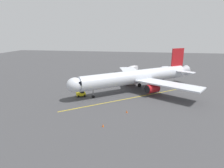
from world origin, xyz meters
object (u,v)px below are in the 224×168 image
(ground_crew_marshaller, at_px, (81,87))
(safety_cone_nose_right, at_px, (127,111))
(ground_crew_wing_walker, at_px, (133,78))
(belt_loader_near_nose, at_px, (168,83))
(safety_cone_wing_port, at_px, (94,85))
(tug_portside, at_px, (116,74))
(airplane, at_px, (138,77))
(safety_cone_nose_left, at_px, (103,125))
(tug_rear_apron, at_px, (81,94))
(box_truck_starboard_side, at_px, (133,69))
(safety_cone_wing_starboard, at_px, (83,86))

(ground_crew_marshaller, relative_size, safety_cone_nose_right, 3.11)
(ground_crew_wing_walker, height_order, belt_loader_near_nose, belt_loader_near_nose)
(safety_cone_wing_port, bearing_deg, tug_portside, -108.98)
(belt_loader_near_nose, bearing_deg, airplane, 37.37)
(safety_cone_nose_left, bearing_deg, safety_cone_nose_right, -117.57)
(belt_loader_near_nose, relative_size, safety_cone_nose_right, 7.81)
(ground_crew_marshaller, distance_m, tug_rear_apron, 5.91)
(box_truck_starboard_side, bearing_deg, ground_crew_marshaller, 64.13)
(safety_cone_wing_port, relative_size, safety_cone_wing_starboard, 1.00)
(tug_portside, xyz_separation_m, box_truck_starboard_side, (-6.07, -7.63, 0.68))
(belt_loader_near_nose, distance_m, safety_cone_nose_right, 25.94)
(ground_crew_wing_walker, distance_m, safety_cone_nose_right, 27.29)
(ground_crew_wing_walker, distance_m, safety_cone_wing_starboard, 17.98)
(tug_portside, xyz_separation_m, safety_cone_wing_port, (4.94, 14.36, -0.43))
(airplane, xyz_separation_m, box_truck_starboard_side, (2.90, -25.08, -2.62))
(safety_cone_nose_left, bearing_deg, tug_rear_apron, -58.89)
(box_truck_starboard_side, xyz_separation_m, tug_rear_apron, (11.41, 32.91, -0.68))
(airplane, relative_size, safety_cone_wing_port, 62.37)
(box_truck_starboard_side, xyz_separation_m, safety_cone_nose_left, (2.13, 48.29, -1.11))
(ground_crew_wing_walker, distance_m, safety_cone_wing_port, 14.51)
(ground_crew_marshaller, distance_m, tug_portside, 20.92)
(airplane, xyz_separation_m, ground_crew_wing_walker, (1.76, -10.99, -3.12))
(box_truck_starboard_side, height_order, tug_rear_apron, box_truck_starboard_side)
(ground_crew_marshaller, relative_size, ground_crew_wing_walker, 1.00)
(belt_loader_near_nose, bearing_deg, safety_cone_wing_port, 10.08)
(airplane, distance_m, safety_cone_wing_port, 14.73)
(tug_portside, bearing_deg, ground_crew_marshaller, 69.97)
(tug_portside, relative_size, tug_rear_apron, 1.00)
(safety_cone_nose_right, bearing_deg, ground_crew_wing_walker, -89.28)
(box_truck_starboard_side, relative_size, safety_cone_wing_starboard, 8.94)
(ground_crew_marshaller, relative_size, belt_loader_near_nose, 0.40)
(ground_crew_wing_walker, relative_size, safety_cone_wing_starboard, 3.11)
(ground_crew_marshaller, relative_size, safety_cone_nose_left, 3.11)
(belt_loader_near_nose, xyz_separation_m, tug_portside, (18.45, -10.21, -0.01))
(ground_crew_marshaller, distance_m, safety_cone_nose_left, 23.76)
(ground_crew_marshaller, relative_size, tug_rear_apron, 0.62)
(ground_crew_marshaller, bearing_deg, tug_rear_apron, 107.95)
(safety_cone_nose_left, distance_m, safety_cone_nose_right, 7.81)
(tug_rear_apron, bearing_deg, tug_portside, -101.94)
(tug_portside, relative_size, safety_cone_wing_port, 4.99)
(ground_crew_marshaller, xyz_separation_m, safety_cone_nose_left, (-11.10, 21.00, -0.61))
(ground_crew_wing_walker, xyz_separation_m, box_truck_starboard_side, (1.14, -14.09, 0.50))
(belt_loader_near_nose, xyz_separation_m, safety_cone_wing_starboard, (26.36, 5.96, -0.44))
(airplane, height_order, safety_cone_nose_right, airplane)
(safety_cone_nose_left, bearing_deg, airplane, -102.24)
(tug_rear_apron, bearing_deg, ground_crew_marshaller, -72.05)
(tug_portside, bearing_deg, ground_crew_wing_walker, 138.14)
(airplane, height_order, tug_rear_apron, airplane)
(ground_crew_wing_walker, bearing_deg, safety_cone_wing_starboard, 32.74)
(safety_cone_wing_starboard, bearing_deg, airplane, 175.67)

